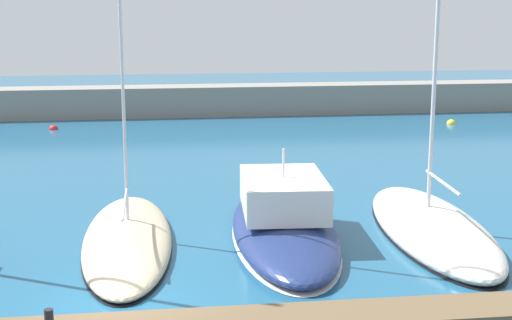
# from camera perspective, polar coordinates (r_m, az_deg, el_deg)

# --- Properties ---
(ground_plane) EXTENTS (121.34, 121.34, 0.00)m
(ground_plane) POSITION_cam_1_polar(r_m,az_deg,el_deg) (19.15, -10.58, -11.01)
(ground_plane) COLOR #1E567A
(breakwater_seawall) EXTENTS (109.21, 2.38, 1.95)m
(breakwater_seawall) POSITION_cam_1_polar(r_m,az_deg,el_deg) (49.75, -8.83, 4.44)
(breakwater_seawall) COLOR gray
(breakwater_seawall) RESTS_ON ground_plane
(sailboat_sand_fifth) EXTENTS (2.79, 9.97, 18.69)m
(sailboat_sand_fifth) POSITION_cam_1_polar(r_m,az_deg,el_deg) (23.68, -9.78, -5.93)
(sailboat_sand_fifth) COLOR beige
(sailboat_sand_fifth) RESTS_ON ground_plane
(motorboat_navy_sixth) EXTENTS (3.86, 10.26, 3.16)m
(motorboat_navy_sixth) POSITION_cam_1_polar(r_m,az_deg,el_deg) (24.04, 2.12, -4.70)
(motorboat_navy_sixth) COLOR navy
(motorboat_navy_sixth) RESTS_ON ground_plane
(sailboat_ivory_seventh) EXTENTS (3.66, 10.08, 18.18)m
(sailboat_ivory_seventh) POSITION_cam_1_polar(r_m,az_deg,el_deg) (25.02, 13.28, -4.96)
(sailboat_ivory_seventh) COLOR silver
(sailboat_ivory_seventh) RESTS_ON ground_plane
(mooring_buoy_yellow) EXTENTS (0.57, 0.57, 0.57)m
(mooring_buoy_yellow) POSITION_cam_1_polar(r_m,az_deg,el_deg) (47.71, 14.68, 2.68)
(mooring_buoy_yellow) COLOR yellow
(mooring_buoy_yellow) RESTS_ON ground_plane
(mooring_buoy_red) EXTENTS (0.53, 0.53, 0.53)m
(mooring_buoy_red) POSITION_cam_1_polar(r_m,az_deg,el_deg) (45.75, -15.21, 2.27)
(mooring_buoy_red) COLOR red
(mooring_buoy_red) RESTS_ON ground_plane
(dock_bollard) EXTENTS (0.20, 0.20, 0.44)m
(dock_bollard) POSITION_cam_1_polar(r_m,az_deg,el_deg) (17.27, -15.53, -11.62)
(dock_bollard) COLOR black
(dock_bollard) RESTS_ON dock_pier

